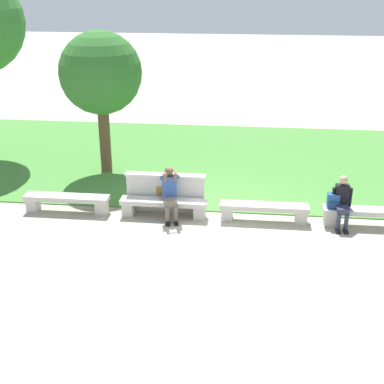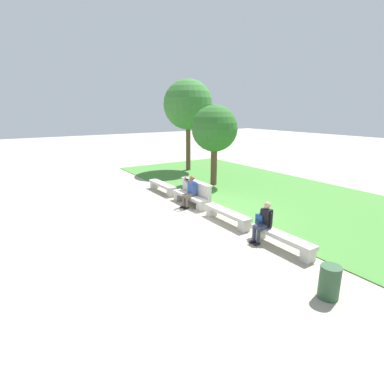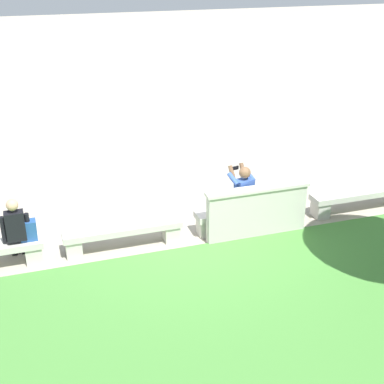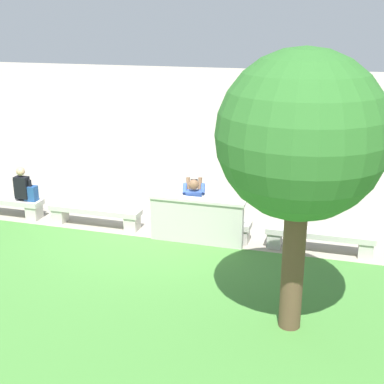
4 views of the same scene
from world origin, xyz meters
name	(u,v)px [view 2 (image 2 of 4)]	position (x,y,z in m)	size (l,w,h in m)	color
ground_plane	(207,213)	(0.00, 0.00, 0.00)	(80.00, 80.00, 0.00)	#A89E8C
grass_strip	(281,196)	(0.00, 4.38, 0.01)	(21.67, 8.00, 0.03)	#478438
bench_main	(162,186)	(-3.75, 0.00, 0.31)	(2.17, 0.40, 0.45)	beige
bench_near	(190,198)	(-1.25, 0.00, 0.31)	(2.17, 0.40, 0.45)	beige
bench_mid	(227,215)	(1.25, 0.00, 0.31)	(2.17, 0.40, 0.45)	beige
bench_far	(282,239)	(3.75, 0.00, 0.31)	(2.17, 0.40, 0.45)	beige
backrest_wall_with_plaque	(196,192)	(-1.25, 0.34, 0.52)	(2.03, 0.24, 1.01)	beige
person_photographer	(190,189)	(-1.07, -0.07, 0.74)	(0.54, 0.78, 1.32)	black
person_distant	(264,221)	(3.08, -0.07, 0.67)	(0.48, 0.68, 1.26)	black
backpack	(260,220)	(2.88, -0.01, 0.63)	(0.28, 0.24, 0.43)	#234C8C
tree_left_background	(188,105)	(-7.68, 4.03, 4.24)	(3.15, 3.15, 5.84)	brown
tree_right_background	(215,129)	(-3.50, 2.99, 2.98)	(2.38, 2.38, 4.21)	brown
trash_bin	(329,282)	(5.93, -1.03, 0.38)	(0.44, 0.44, 0.75)	#2D5133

